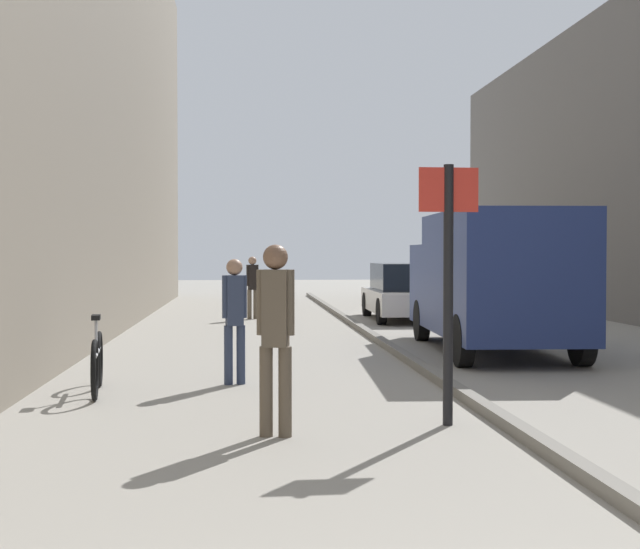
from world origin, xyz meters
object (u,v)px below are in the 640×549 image
object	(u,v)px
pedestrian_far_crossing	(252,283)
delivery_van	(492,278)
bicycle_leaning	(97,363)
pedestrian_main_foreground	(235,312)
parked_car	(405,292)
pedestrian_mid_block	(276,326)
street_sign_post	(448,271)

from	to	relation	value
pedestrian_far_crossing	delivery_van	xyz separation A→B (m)	(4.07, -7.74, 0.35)
pedestrian_far_crossing	bicycle_leaning	bearing A→B (deg)	-113.25
pedestrian_main_foreground	parked_car	distance (m)	11.26
parked_car	bicycle_leaning	xyz separation A→B (m)	(-5.92, -11.01, -0.33)
bicycle_leaning	pedestrian_mid_block	bearing A→B (deg)	-58.16
parked_car	bicycle_leaning	distance (m)	12.51
parked_car	street_sign_post	size ratio (longest dim) A/B	1.63
pedestrian_mid_block	bicycle_leaning	distance (m)	3.42
delivery_van	bicycle_leaning	size ratio (longest dim) A/B	3.17
delivery_van	street_sign_post	distance (m)	6.52
pedestrian_far_crossing	street_sign_post	distance (m)	13.98
delivery_van	parked_car	xyz separation A→B (m)	(-0.16, 7.15, -0.57)
pedestrian_main_foreground	delivery_van	size ratio (longest dim) A/B	0.29
pedestrian_mid_block	pedestrian_main_foreground	bearing A→B (deg)	109.29
pedestrian_main_foreground	street_sign_post	size ratio (longest dim) A/B	0.63
delivery_van	bicycle_leaning	world-z (taller)	delivery_van
street_sign_post	delivery_van	bearing A→B (deg)	-111.58
pedestrian_far_crossing	bicycle_leaning	xyz separation A→B (m)	(-2.01, -11.61, -0.56)
parked_car	pedestrian_far_crossing	bearing A→B (deg)	172.64
pedestrian_mid_block	bicycle_leaning	size ratio (longest dim) A/B	1.02
pedestrian_mid_block	parked_car	size ratio (longest dim) A/B	0.42
pedestrian_mid_block	pedestrian_far_crossing	distance (m)	14.23
bicycle_leaning	delivery_van	bearing A→B (deg)	25.84
pedestrian_far_crossing	street_sign_post	bearing A→B (deg)	-95.99
pedestrian_mid_block	delivery_van	world-z (taller)	delivery_van
pedestrian_mid_block	parked_car	bearing A→B (deg)	86.18
pedestrian_main_foreground	bicycle_leaning	size ratio (longest dim) A/B	0.93
pedestrian_far_crossing	street_sign_post	size ratio (longest dim) A/B	0.62
pedestrian_mid_block	delivery_van	distance (m)	7.62
pedestrian_main_foreground	delivery_van	bearing A→B (deg)	26.17
pedestrian_main_foreground	street_sign_post	xyz separation A→B (m)	(2.15, -2.84, 0.60)
street_sign_post	pedestrian_far_crossing	bearing A→B (deg)	-83.81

